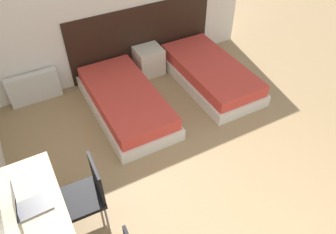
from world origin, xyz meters
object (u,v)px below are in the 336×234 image
object	(u,v)px
bed_near_door	(210,74)
nightstand	(149,61)
laptop	(27,205)
bed_near_window	(126,102)
chair_near_laptop	(86,193)

from	to	relation	value
bed_near_door	nightstand	size ratio (longest dim) A/B	4.08
nightstand	bed_near_door	bearing A→B (deg)	-44.96
nightstand	laptop	world-z (taller)	laptop
bed_near_window	bed_near_door	xyz separation A→B (m)	(1.55, 0.00, 0.00)
laptop	bed_near_door	bearing A→B (deg)	25.69
chair_near_laptop	laptop	bearing A→B (deg)	-168.98
bed_near_window	chair_near_laptop	bearing A→B (deg)	-124.89
nightstand	chair_near_laptop	distance (m)	2.98
bed_near_window	chair_near_laptop	distance (m)	1.91
bed_near_door	chair_near_laptop	world-z (taller)	chair_near_laptop
bed_near_window	laptop	xyz separation A→B (m)	(-1.61, -1.63, 0.62)
bed_near_window	laptop	world-z (taller)	laptop
bed_near_window	laptop	size ratio (longest dim) A/B	5.82
bed_near_window	nightstand	world-z (taller)	nightstand
bed_near_window	nightstand	size ratio (longest dim) A/B	4.08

